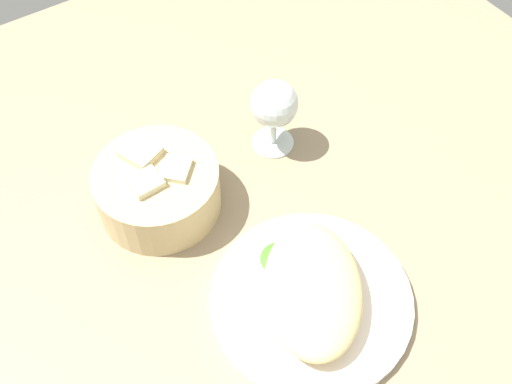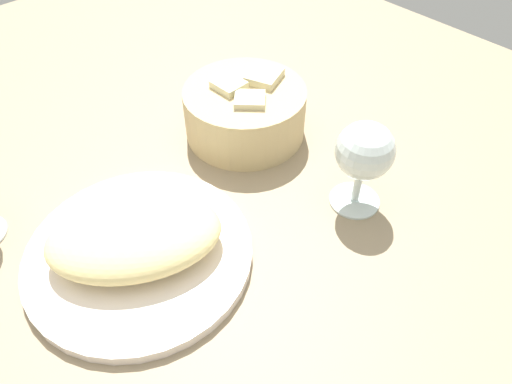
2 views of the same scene
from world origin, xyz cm
name	(u,v)px [view 2 (image 2 of 2)]	position (x,y,z in cm)	size (l,w,h in cm)	color
ground_plane	(158,215)	(0.00, 0.00, -1.00)	(140.00, 140.00, 2.00)	#988466
plate	(140,254)	(-5.63, -4.84, 0.70)	(25.76, 25.76, 1.40)	white
omelette	(135,236)	(-5.63, -4.84, 3.84)	(19.14, 12.17, 4.89)	#EFDA8E
lettuce_garnish	(186,215)	(1.23, -4.70, 1.99)	(5.18, 5.18, 1.17)	#45892B
bread_basket	(246,110)	(18.65, 3.76, 3.91)	(17.25, 17.25, 8.47)	tan
wine_glass_near	(364,155)	(19.27, -16.12, 7.94)	(7.03, 7.03, 12.06)	silver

